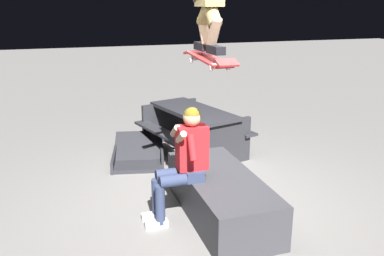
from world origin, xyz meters
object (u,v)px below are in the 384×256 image
(skateboard, at_px, (209,59))
(picnic_table_back, at_px, (193,124))
(ledge_box_main, at_px, (221,195))
(person_sitting_on_ledge, at_px, (183,159))
(kicker_ramp, at_px, (139,155))

(skateboard, height_order, picnic_table_back, skateboard)
(ledge_box_main, distance_m, person_sitting_on_ledge, 0.67)
(ledge_box_main, height_order, skateboard, skateboard)
(person_sitting_on_ledge, distance_m, picnic_table_back, 2.28)
(skateboard, bearing_deg, kicker_ramp, 8.72)
(ledge_box_main, height_order, person_sitting_on_ledge, person_sitting_on_ledge)
(ledge_box_main, distance_m, skateboard, 1.65)
(person_sitting_on_ledge, distance_m, skateboard, 1.17)
(kicker_ramp, xyz_separation_m, picnic_table_back, (0.03, -0.94, 0.44))
(ledge_box_main, bearing_deg, skateboard, 124.49)
(person_sitting_on_ledge, relative_size, skateboard, 1.30)
(kicker_ramp, bearing_deg, ledge_box_main, -164.74)
(person_sitting_on_ledge, relative_size, picnic_table_back, 0.67)
(person_sitting_on_ledge, bearing_deg, picnic_table_back, -21.00)
(ledge_box_main, xyz_separation_m, picnic_table_back, (2.16, -0.36, 0.25))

